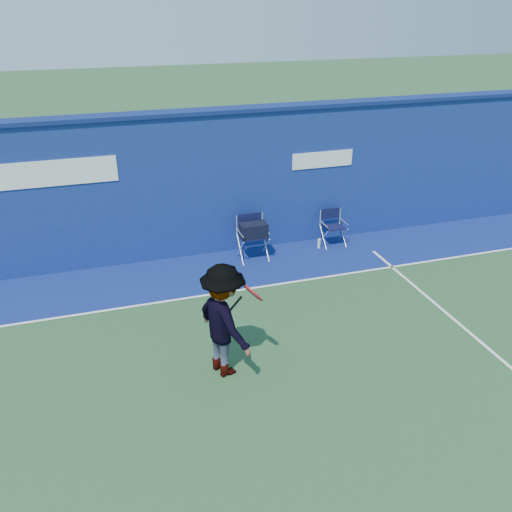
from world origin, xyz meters
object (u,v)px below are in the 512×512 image
object	(u,v)px
directors_chair_left	(253,242)
tennis_player	(224,321)
water_bottle	(319,244)
directors_chair_right	(333,235)

from	to	relation	value
directors_chair_left	tennis_player	distance (m)	3.90
water_bottle	tennis_player	size ratio (longest dim) A/B	0.12
directors_chair_left	tennis_player	world-z (taller)	tennis_player
water_bottle	directors_chair_left	bearing A→B (deg)	-177.35
directors_chair_left	water_bottle	xyz separation A→B (m)	(1.57, 0.07, -0.29)
tennis_player	directors_chair_left	bearing A→B (deg)	66.76
directors_chair_left	directors_chair_right	bearing A→B (deg)	4.18
directors_chair_left	tennis_player	size ratio (longest dim) A/B	0.54
directors_chair_left	directors_chair_right	xyz separation A→B (m)	(1.93, 0.14, -0.14)
directors_chair_left	tennis_player	xyz separation A→B (m)	(-1.53, -3.55, 0.49)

